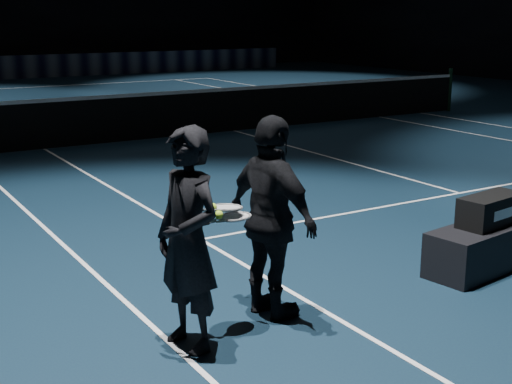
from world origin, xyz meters
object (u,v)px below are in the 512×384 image
Objects in this scene: racket_bag at (491,210)px; racket_lower at (234,217)px; player_b at (272,219)px; racket_upper at (226,207)px; player_a at (188,240)px; tennis_balls at (214,213)px; player_bench at (488,246)px.

racket_lower is at bearing 170.25° from racket_bag.
player_b is 0.41m from racket_lower.
racket_lower is at bearing -42.66° from racket_upper.
racket_lower reaches higher than racket_bag.
player_a is 2.50× the size of racket_lower.
player_b is 2.50× the size of racket_lower.
player_a is 14.14× the size of tennis_balls.
tennis_balls is at bearing 170.91° from racket_bag.
player_b reaches higher than tennis_balls.
player_b is (-2.47, 0.14, 0.25)m from racket_bag.
racket_bag is 6.22× the size of tennis_balls.
player_b is 0.62m from tennis_balls.
tennis_balls is (0.25, 0.05, 0.16)m from player_a.
tennis_balls is (-3.06, 0.03, 0.79)m from player_bench.
player_b is 2.50× the size of racket_upper.
tennis_balls is at bearing 91.49° from player_b.
player_bench is 2.20× the size of racket_lower.
player_a is 0.44m from racket_upper.
racket_bag is 2.89m from racket_lower.
player_a is at bearing -168.22° from tennis_balls.
player_bench is 0.88× the size of player_b.
racket_bag is 1.10× the size of racket_lower.
tennis_balls reaches higher than racket_upper.
racket_lower is at bearing 88.51° from player_a.
player_b is at bearing 10.18° from tennis_balls.
player_b reaches higher than racket_lower.
racket_bag is 1.10× the size of racket_upper.
player_a is 0.30m from tennis_balls.
player_a reaches higher than racket_bag.
racket_upper is at bearing 169.68° from player_bench.
racket_upper is (-0.45, -0.04, 0.17)m from player_b.
player_bench is at bearing -101.87° from player_b.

